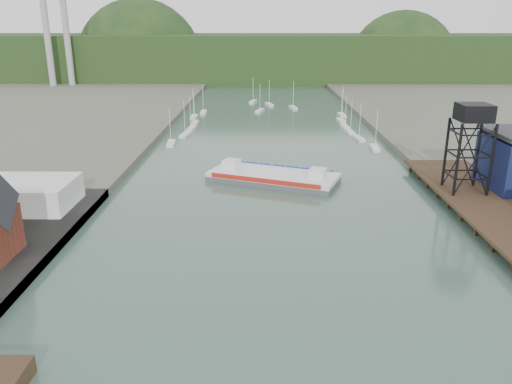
{
  "coord_description": "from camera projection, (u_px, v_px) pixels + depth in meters",
  "views": [
    {
      "loc": [
        -2.76,
        -30.42,
        31.23
      ],
      "look_at": [
        -3.56,
        51.02,
        4.0
      ],
      "focal_mm": 35.0,
      "sensor_mm": 36.0,
      "label": 1
    }
  ],
  "objects": [
    {
      "name": "lift_tower",
      "position": [
        473.0,
        118.0,
        88.44
      ],
      "size": [
        6.5,
        6.5,
        16.0
      ],
      "color": "black",
      "rests_on": "east_pier"
    },
    {
      "name": "east_pier",
      "position": [
        507.0,
        217.0,
        80.45
      ],
      "size": [
        14.0,
        70.0,
        2.45
      ],
      "color": "black",
      "rests_on": "ground"
    },
    {
      "name": "smokestacks",
      "position": [
        56.0,
        28.0,
        250.69
      ],
      "size": [
        11.2,
        8.2,
        60.0
      ],
      "color": "#9B9C97",
      "rests_on": "ground"
    },
    {
      "name": "marina_sailboats",
      "position": [
        269.0,
        121.0,
        169.92
      ],
      "size": [
        57.71,
        92.65,
        0.9
      ],
      "color": "silver",
      "rests_on": "ground"
    },
    {
      "name": "distant_hills",
      "position": [
        259.0,
        60.0,
        321.26
      ],
      "size": [
        500.0,
        120.0,
        80.0
      ],
      "color": "black",
      "rests_on": "ground"
    },
    {
      "name": "white_shed",
      "position": [
        20.0,
        194.0,
        85.33
      ],
      "size": [
        18.0,
        12.0,
        4.5
      ],
      "primitive_type": "cube",
      "color": "silver",
      "rests_on": "west_quay"
    },
    {
      "name": "chain_ferry",
      "position": [
        273.0,
        177.0,
        104.72
      ],
      "size": [
        28.65,
        19.57,
        3.83
      ],
      "rotation": [
        0.0,
        0.0,
        -0.37
      ],
      "color": "#4A4A4C",
      "rests_on": "ground"
    }
  ]
}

